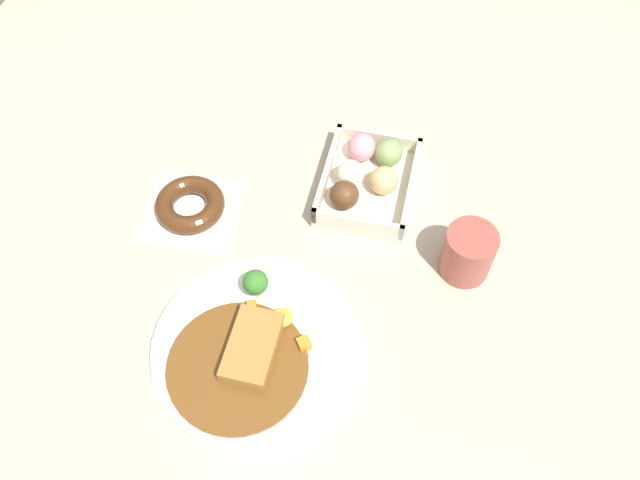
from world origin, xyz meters
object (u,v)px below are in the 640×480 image
(donut_box, at_px, (367,177))
(coffee_mug, at_px, (468,253))
(curry_plate, at_px, (255,348))
(chocolate_ring_donut, at_px, (190,205))

(donut_box, relative_size, coffee_mug, 2.28)
(curry_plate, relative_size, donut_box, 1.53)
(curry_plate, distance_m, donut_box, 0.34)
(chocolate_ring_donut, relative_size, coffee_mug, 1.88)
(donut_box, relative_size, chocolate_ring_donut, 1.22)
(donut_box, xyz_separation_m, coffee_mug, (0.12, 0.17, 0.02))
(chocolate_ring_donut, bearing_deg, coffee_mug, 89.23)
(donut_box, height_order, chocolate_ring_donut, donut_box)
(curry_plate, relative_size, coffee_mug, 3.48)
(chocolate_ring_donut, distance_m, coffee_mug, 0.43)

